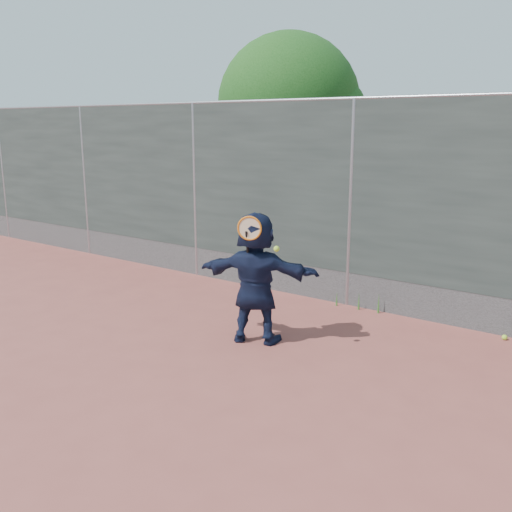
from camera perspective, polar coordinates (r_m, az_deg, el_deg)
The scene contains 7 objects.
ground at distance 6.02m, azimuth -6.61°, elevation -13.17°, with size 80.00×80.00×0.00m, color #9E4C42.
player at distance 6.97m, azimuth 0.00°, elevation -2.18°, with size 1.52×0.48×1.63m, color #151D39.
ball_ground at distance 7.88m, azimuth 23.60°, elevation -7.46°, with size 0.07×0.07×0.07m, color #AEE332.
fence at distance 8.38m, azimuth 9.46°, elevation 5.56°, with size 20.00×0.06×3.03m.
swing_action at distance 6.63m, azimuth -0.40°, elevation 2.44°, with size 0.55×0.16×0.51m.
tree_left at distance 12.37m, azimuth 4.03°, elevation 14.37°, with size 3.15×3.00×4.53m.
weed_clump at distance 8.46m, azimuth 10.53°, elevation -4.47°, with size 0.68×0.07×0.30m.
Camera 1 is at (3.68, -3.95, 2.65)m, focal length 40.00 mm.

